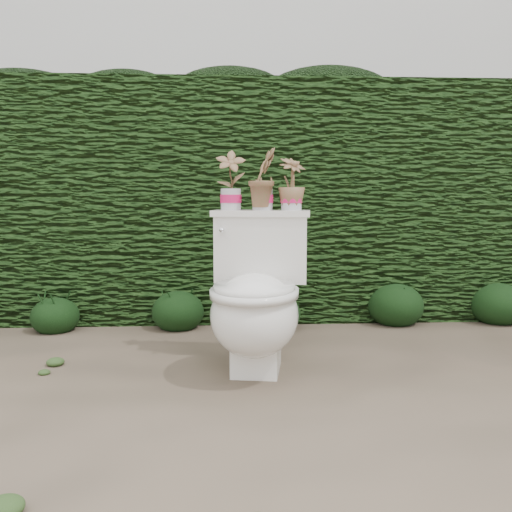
{
  "coord_description": "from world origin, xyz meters",
  "views": [
    {
      "loc": [
        -0.01,
        -2.39,
        0.86
      ],
      "look_at": [
        0.13,
        0.29,
        0.55
      ],
      "focal_mm": 38.0,
      "sensor_mm": 36.0,
      "label": 1
    }
  ],
  "objects": [
    {
      "name": "liriope_clump_5",
      "position": [
        1.11,
        1.1,
        0.15
      ],
      "size": [
        0.37,
        0.37,
        0.3
      ],
      "primitive_type": "ellipsoid",
      "color": "black",
      "rests_on": "ground"
    },
    {
      "name": "hedge",
      "position": [
        0.0,
        1.6,
        0.8
      ],
      "size": [
        8.0,
        1.0,
        1.6
      ],
      "primitive_type": "cube",
      "color": "#264918",
      "rests_on": "ground"
    },
    {
      "name": "toilet",
      "position": [
        0.13,
        0.15,
        0.36
      ],
      "size": [
        0.56,
        0.74,
        0.78
      ],
      "rotation": [
        0.0,
        0.0,
        -0.16
      ],
      "color": "white",
      "rests_on": "ground"
    },
    {
      "name": "potted_plant_left",
      "position": [
        0.01,
        0.41,
        0.92
      ],
      "size": [
        0.16,
        0.11,
        0.29
      ],
      "primitive_type": "imported",
      "rotation": [
        0.0,
        0.0,
        -0.05
      ],
      "color": "#327925",
      "rests_on": "toilet"
    },
    {
      "name": "liriope_clump_6",
      "position": [
        1.81,
        1.1,
        0.15
      ],
      "size": [
        0.37,
        0.37,
        0.29
      ],
      "primitive_type": "ellipsoid",
      "color": "black",
      "rests_on": "ground"
    },
    {
      "name": "liriope_clump_4",
      "position": [
        0.3,
        0.99,
        0.13
      ],
      "size": [
        0.32,
        0.32,
        0.26
      ],
      "primitive_type": "ellipsoid",
      "color": "black",
      "rests_on": "ground"
    },
    {
      "name": "house_wall",
      "position": [
        0.6,
        6.0,
        2.0
      ],
      "size": [
        8.0,
        3.5,
        4.0
      ],
      "primitive_type": "cube",
      "color": "silver",
      "rests_on": "ground"
    },
    {
      "name": "liriope_clump_2",
      "position": [
        -1.1,
        1.02,
        0.12
      ],
      "size": [
        0.3,
        0.3,
        0.24
      ],
      "primitive_type": "ellipsoid",
      "color": "black",
      "rests_on": "ground"
    },
    {
      "name": "liriope_clump_3",
      "position": [
        -0.33,
        1.05,
        0.13
      ],
      "size": [
        0.34,
        0.34,
        0.27
      ],
      "primitive_type": "ellipsoid",
      "color": "black",
      "rests_on": "ground"
    },
    {
      "name": "ground",
      "position": [
        0.0,
        0.0,
        0.0
      ],
      "size": [
        60.0,
        60.0,
        0.0
      ],
      "primitive_type": "plane",
      "color": "#7B6955",
      "rests_on": "ground"
    },
    {
      "name": "potted_plant_right",
      "position": [
        0.32,
        0.36,
        0.9
      ],
      "size": [
        0.19,
        0.19,
        0.25
      ],
      "primitive_type": "imported",
      "rotation": [
        0.0,
        0.0,
        0.52
      ],
      "color": "#327925",
      "rests_on": "toilet"
    },
    {
      "name": "potted_plant_center",
      "position": [
        0.17,
        0.39,
        0.93
      ],
      "size": [
        0.19,
        0.21,
        0.3
      ],
      "primitive_type": "imported",
      "rotation": [
        0.0,
        0.0,
        1.18
      ],
      "color": "#327925",
      "rests_on": "toilet"
    }
  ]
}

